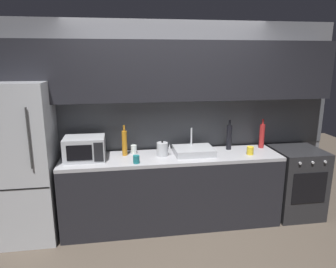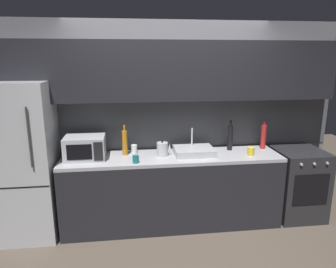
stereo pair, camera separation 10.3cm
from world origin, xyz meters
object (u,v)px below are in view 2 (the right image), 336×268
Objects in this scene: mug_yellow at (251,151)px; wine_bottle_amber at (125,142)px; microwave at (85,148)px; mug_clear at (134,149)px; mug_teal at (136,159)px; refrigerator at (25,161)px; kettle at (162,149)px; wine_bottle_dark at (230,137)px; oven_range at (298,183)px; wine_bottle_red at (263,136)px.

wine_bottle_amber is at bearing 172.26° from mug_yellow.
mug_clear is (0.57, 0.15, -0.08)m from microwave.
wine_bottle_amber is at bearing 110.89° from mug_teal.
refrigerator reaches higher than mug_yellow.
kettle is 0.49× the size of wine_bottle_dark.
oven_range is at bearing -2.79° from wine_bottle_amber.
wine_bottle_amber reaches higher than oven_range.
mug_teal is (-1.21, -0.36, -0.12)m from wine_bottle_dark.
kettle is 1.78× the size of mug_clear.
wine_bottle_red reaches higher than mug_yellow.
refrigerator is at bearing -172.33° from mug_clear.
oven_range is 0.87m from mug_yellow.
wine_bottle_dark is (0.88, 0.13, 0.08)m from kettle.
mug_clear is (-1.40, 0.27, 0.00)m from mug_yellow.
microwave is at bearing -169.02° from wine_bottle_amber.
wine_bottle_amber is (-0.45, 0.09, 0.07)m from kettle.
oven_range is 2.31m from wine_bottle_amber.
wine_bottle_amber reaches higher than mug_yellow.
refrigerator is at bearing -179.25° from kettle.
kettle is (1.59, 0.02, 0.08)m from refrigerator.
mug_teal is 0.38m from mug_clear.
wine_bottle_dark is (1.33, 0.05, 0.01)m from wine_bottle_amber.
oven_range is 2.42× the size of wine_bottle_amber.
refrigerator is 3.40m from oven_range.
wine_bottle_red is at bearing 1.64° from wine_bottle_amber.
oven_range is at bearing 7.79° from mug_yellow.
oven_range is 9.84× the size of mug_teal.
kettle is at bearing 173.62° from mug_yellow.
refrigerator is at bearing -176.40° from wine_bottle_dark.
mug_teal is at bearing -175.55° from mug_yellow.
mug_yellow is at bearing -2.13° from refrigerator.
wine_bottle_amber reaches higher than microwave.
microwave is at bearing 1.55° from refrigerator.
mug_yellow is at bearing -7.74° from wine_bottle_amber.
refrigerator is at bearing 170.65° from mug_teal.
wine_bottle_dark is at bearing 3.60° from refrigerator.
wine_bottle_dark is (1.79, 0.14, 0.03)m from microwave.
wine_bottle_red is at bearing 160.35° from oven_range.
refrigerator is 2.66m from mug_yellow.
mug_yellow is at bearing 4.45° from mug_teal.
oven_range is 2.75m from microwave.
wine_bottle_dark reaches higher than mug_teal.
kettle reaches higher than mug_teal.
wine_bottle_amber reaches higher than mug_clear.
mug_clear reaches higher than oven_range.
kettle is at bearing 179.29° from oven_range.
refrigerator is 0.69m from microwave.
mug_yellow is at bearing -135.86° from wine_bottle_red.
mug_yellow is (-0.71, -0.10, 0.50)m from oven_range.
mug_yellow is (2.65, -0.10, 0.04)m from refrigerator.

